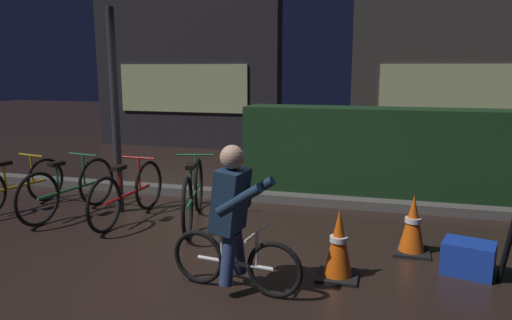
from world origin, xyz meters
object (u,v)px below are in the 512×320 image
Objects in this scene: parked_bike_leftmost at (17,186)px; blue_crate at (468,258)px; street_post at (115,113)px; cyclist at (233,218)px; parked_bike_center_left at (128,193)px; closed_umbrella at (509,243)px; parked_bike_left_mid at (69,189)px; traffic_cone_far at (413,225)px; parked_bike_center_right at (193,194)px; traffic_cone_near at (339,245)px.

parked_bike_leftmost is 3.42× the size of blue_crate.
street_post is 2.08× the size of cyclist.
parked_bike_center_left is 1.92× the size of closed_umbrella.
parked_bike_leftmost is 1.21× the size of cyclist.
closed_umbrella is at bearing -99.27° from parked_bike_center_left.
parked_bike_left_mid is 2.67× the size of traffic_cone_far.
blue_crate is (2.97, -0.68, -0.21)m from parked_bike_center_right.
traffic_cone_near is at bearing -96.76° from parked_bike_left_mid.
traffic_cone_near is (1.84, -1.08, -0.06)m from parked_bike_center_right.
cyclist is at bearing -109.37° from parked_bike_left_mid.
traffic_cone_far is (3.33, -0.22, -0.05)m from parked_bike_center_left.
parked_bike_left_mid is at bearing 164.04° from traffic_cone_near.
parked_bike_center_left is at bearing 159.33° from traffic_cone_near.
street_post is 1.52× the size of parked_bike_center_right.
parked_bike_left_mid is 4.98m from closed_umbrella.
street_post reaches higher than parked_bike_center_left.
street_post is 1.70m from parked_bike_leftmost.
parked_bike_center_left is (1.67, -0.03, 0.02)m from parked_bike_leftmost.
parked_bike_leftmost is (-1.37, -0.26, -0.97)m from street_post.
blue_crate is (4.11, -0.90, -1.15)m from street_post.
street_post reaches higher than cyclist.
traffic_cone_far is 0.63m from blue_crate.
parked_bike_center_left is 4.15m from closed_umbrella.
traffic_cone_near is 1.45× the size of blue_crate.
parked_bike_left_mid is 4.69m from blue_crate.
street_post is 1.48m from parked_bike_center_right.
parked_bike_center_right is 3.06m from blue_crate.
parked_bike_center_left is 0.84m from parked_bike_center_right.
parked_bike_center_right is 2.13m from traffic_cone_near.
parked_bike_leftmost is at bearing 177.16° from traffic_cone_far.
parked_bike_leftmost is 0.88× the size of parked_bike_center_right.
parked_bike_left_mid is 1.30× the size of cyclist.
traffic_cone_far is at bearing 140.62° from blue_crate.
parked_bike_left_mid reaches higher than parked_bike_center_left.
parked_bike_leftmost is 0.83m from parked_bike_left_mid.
cyclist reaches higher than parked_bike_left_mid.
parked_bike_left_mid reaches higher than parked_bike_leftmost.
parked_bike_center_right is 2.68× the size of traffic_cone_near.
blue_crate is 0.52× the size of closed_umbrella.
street_post is 4.36m from blue_crate.
closed_umbrella is (5.74, -0.89, 0.09)m from parked_bike_leftmost.
parked_bike_leftmost is 5.01m from traffic_cone_far.
parked_bike_left_mid is 1.00× the size of parked_bike_center_left.
cyclist reaches higher than parked_bike_center_left.
closed_umbrella is (2.23, 0.60, -0.22)m from cyclist.
closed_umbrella is at bearing -90.67° from parked_bike_left_mid.
parked_bike_left_mid reaches higher than traffic_cone_near.
blue_crate is at bearing -85.04° from parked_bike_leftmost.
traffic_cone_near is 0.51× the size of cyclist.
parked_bike_center_right is at bearing -113.05° from closed_umbrella.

